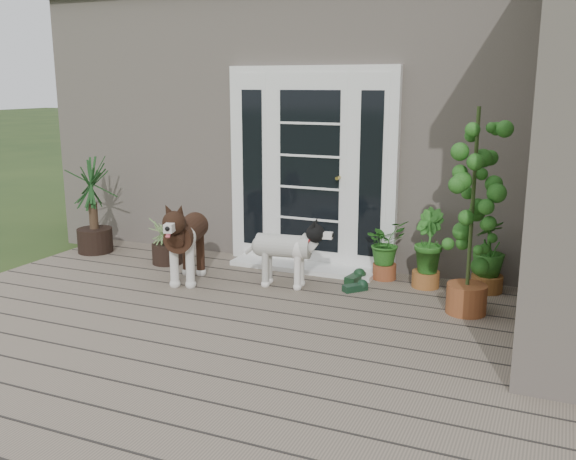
% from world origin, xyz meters
% --- Properties ---
extents(deck, '(6.20, 4.60, 0.12)m').
position_xyz_m(deck, '(0.00, 0.40, 0.06)').
color(deck, '#6B5B4C').
rests_on(deck, ground).
extents(house_main, '(7.40, 4.00, 3.10)m').
position_xyz_m(house_main, '(0.00, 4.65, 1.55)').
color(house_main, '#665E54').
rests_on(house_main, ground).
extents(door_unit, '(1.90, 0.14, 2.15)m').
position_xyz_m(door_unit, '(-0.20, 2.60, 1.19)').
color(door_unit, white).
rests_on(door_unit, deck).
extents(door_step, '(1.60, 0.40, 0.05)m').
position_xyz_m(door_step, '(-0.20, 2.40, 0.14)').
color(door_step, white).
rests_on(door_step, deck).
extents(brindle_dog, '(0.62, 0.97, 0.75)m').
position_xyz_m(brindle_dog, '(-1.11, 1.53, 0.49)').
color(brindle_dog, '#3E2316').
rests_on(brindle_dog, deck).
extents(white_dog, '(0.76, 0.40, 0.60)m').
position_xyz_m(white_dog, '(-0.15, 1.76, 0.42)').
color(white_dog, white).
rests_on(white_dog, deck).
extents(spider_plant, '(0.62, 0.62, 0.60)m').
position_xyz_m(spider_plant, '(-1.68, 2.00, 0.42)').
color(spider_plant, '#88985D').
rests_on(spider_plant, deck).
extents(yucca, '(0.95, 0.95, 1.13)m').
position_xyz_m(yucca, '(-2.75, 2.07, 0.68)').
color(yucca, '#103218').
rests_on(yucca, deck).
extents(herb_a, '(0.58, 0.58, 0.53)m').
position_xyz_m(herb_a, '(0.70, 2.40, 0.39)').
color(herb_a, '#1C641E').
rests_on(herb_a, deck).
extents(herb_b, '(0.52, 0.52, 0.57)m').
position_xyz_m(herb_b, '(1.14, 2.30, 0.40)').
color(herb_b, '#2A631C').
rests_on(herb_b, deck).
extents(herb_c, '(0.48, 0.48, 0.56)m').
position_xyz_m(herb_c, '(1.72, 2.40, 0.40)').
color(herb_c, '#17501A').
rests_on(herb_c, deck).
extents(sapling, '(0.64, 0.64, 1.85)m').
position_xyz_m(sapling, '(1.62, 1.71, 1.04)').
color(sapling, '#1C5117').
rests_on(sapling, deck).
extents(clog_left, '(0.20, 0.35, 0.10)m').
position_xyz_m(clog_left, '(0.46, 2.17, 0.17)').
color(clog_left, black).
rests_on(clog_left, deck).
extents(clog_right, '(0.28, 0.30, 0.08)m').
position_xyz_m(clog_right, '(0.54, 1.90, 0.16)').
color(clog_right, '#13301D').
rests_on(clog_right, deck).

